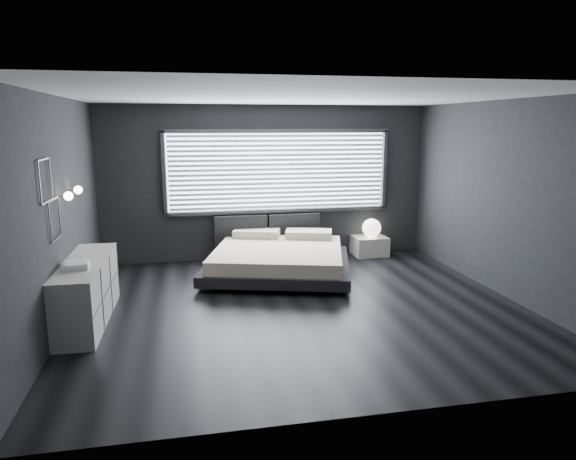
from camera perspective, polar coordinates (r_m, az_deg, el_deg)
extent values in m
plane|color=black|center=(7.12, 1.37, -8.47)|extent=(6.00, 6.00, 0.00)
plane|color=silver|center=(6.70, 1.49, 14.64)|extent=(6.00, 6.00, 0.00)
cube|color=black|center=(9.45, -2.30, 5.25)|extent=(6.00, 0.04, 2.80)
cube|color=black|center=(4.19, 9.84, -3.02)|extent=(6.00, 0.04, 2.80)
cube|color=black|center=(6.78, -24.16, 1.71)|extent=(0.04, 5.50, 2.80)
cube|color=black|center=(7.99, 22.94, 3.17)|extent=(0.04, 5.50, 2.80)
cube|color=white|center=(9.44, -1.08, 6.53)|extent=(4.00, 0.02, 1.38)
cube|color=#47474C|center=(9.27, -13.63, 6.11)|extent=(0.06, 0.08, 1.48)
cube|color=#47474C|center=(9.98, 10.62, 6.62)|extent=(0.06, 0.08, 1.48)
cube|color=#47474C|center=(9.38, -1.07, 10.97)|extent=(4.14, 0.08, 0.06)
cube|color=#47474C|center=(9.51, -1.03, 2.13)|extent=(4.14, 0.08, 0.06)
cube|color=silver|center=(9.38, -1.02, 6.50)|extent=(3.94, 0.03, 1.32)
cube|color=black|center=(9.40, -5.28, 0.06)|extent=(0.96, 0.16, 0.52)
cube|color=black|center=(9.56, 0.69, 0.30)|extent=(0.96, 0.16, 0.52)
cylinder|color=silver|center=(6.78, -23.79, 3.46)|extent=(0.10, 0.02, 0.02)
sphere|color=#FFE5B7|center=(6.77, -23.21, 3.49)|extent=(0.11, 0.11, 0.11)
cylinder|color=silver|center=(7.37, -22.83, 4.11)|extent=(0.10, 0.02, 0.02)
sphere|color=#FFE5B7|center=(7.35, -22.30, 4.14)|extent=(0.11, 0.11, 0.11)
cube|color=#47474C|center=(6.16, -25.54, 7.09)|extent=(0.01, 0.46, 0.02)
cube|color=#47474C|center=(6.21, -25.17, 2.86)|extent=(0.01, 0.46, 0.02)
cube|color=#47474C|center=(6.40, -24.88, 5.20)|extent=(0.01, 0.02, 0.46)
cube|color=#47474C|center=(5.96, -25.87, 4.71)|extent=(0.01, 0.02, 0.46)
cube|color=#47474C|center=(6.45, -24.66, 3.10)|extent=(0.01, 0.46, 0.02)
cube|color=#47474C|center=(6.53, -24.32, -0.89)|extent=(0.01, 0.46, 0.02)
cube|color=#47474C|center=(6.71, -24.06, 1.45)|extent=(0.01, 0.02, 0.46)
cube|color=#47474C|center=(6.26, -24.94, 0.72)|extent=(0.01, 0.02, 0.46)
cube|color=black|center=(7.87, -8.93, -6.32)|extent=(0.15, 0.15, 0.08)
cube|color=black|center=(7.67, 5.74, -6.71)|extent=(0.15, 0.15, 0.08)
cube|color=black|center=(9.54, -6.51, -3.06)|extent=(0.15, 0.15, 0.08)
cube|color=black|center=(9.37, 5.50, -3.30)|extent=(0.15, 0.15, 0.08)
cube|color=black|center=(8.52, -1.07, -3.91)|extent=(2.81, 2.73, 0.17)
cube|color=beige|center=(8.47, -1.07, -2.68)|extent=(2.53, 2.53, 0.21)
cube|color=#BDB79F|center=(9.27, -3.49, -0.35)|extent=(0.90, 0.64, 0.14)
cube|color=#BDB79F|center=(9.19, 2.32, -0.45)|extent=(0.90, 0.64, 0.14)
cube|color=silver|center=(9.91, 9.05, -1.75)|extent=(0.63, 0.53, 0.36)
sphere|color=white|center=(9.80, 9.27, 0.23)|extent=(0.35, 0.35, 0.35)
cube|color=silver|center=(6.98, -21.65, -6.34)|extent=(0.59, 1.97, 0.78)
cube|color=#47474C|center=(6.93, -19.39, -6.30)|extent=(0.05, 1.94, 0.76)
cube|color=silver|center=(6.59, -22.54, -3.71)|extent=(0.33, 0.40, 0.04)
cube|color=silver|center=(6.56, -22.51, -3.43)|extent=(0.31, 0.37, 0.03)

